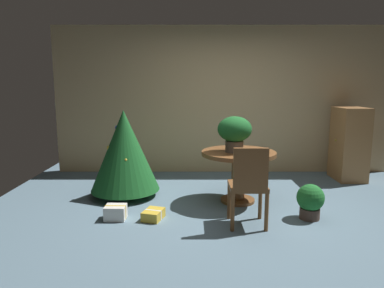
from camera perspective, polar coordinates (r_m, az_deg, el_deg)
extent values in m
plane|color=slate|center=(4.44, 7.54, -11.32)|extent=(6.60, 6.60, 0.00)
cube|color=tan|center=(6.34, 5.25, 7.06)|extent=(6.00, 0.10, 2.60)
cylinder|color=brown|center=(4.89, 7.56, -9.04)|extent=(0.46, 0.46, 0.04)
cylinder|color=brown|center=(4.80, 7.65, -5.38)|extent=(0.18, 0.18, 0.61)
cylinder|color=brown|center=(4.73, 7.74, -1.51)|extent=(1.00, 1.00, 0.05)
cylinder|color=#665B51|center=(4.66, 7.08, -0.40)|extent=(0.24, 0.24, 0.15)
ellipsoid|color=#195623|center=(4.63, 7.14, 2.43)|extent=(0.45, 0.45, 0.34)
sphere|color=red|center=(4.67, 8.90, 2.53)|extent=(0.07, 0.07, 0.07)
sphere|color=red|center=(4.54, 8.48, 3.14)|extent=(0.08, 0.08, 0.08)
cylinder|color=brown|center=(4.22, 6.20, -9.29)|extent=(0.04, 0.04, 0.43)
cylinder|color=brown|center=(4.28, 11.18, -9.17)|extent=(0.04, 0.04, 0.43)
cylinder|color=brown|center=(3.89, 6.76, -11.00)|extent=(0.04, 0.04, 0.43)
cylinder|color=brown|center=(3.95, 12.18, -10.83)|extent=(0.04, 0.04, 0.43)
cube|color=brown|center=(4.01, 9.17, -6.82)|extent=(0.41, 0.40, 0.05)
cube|color=brown|center=(3.77, 9.69, -3.97)|extent=(0.37, 0.05, 0.44)
cylinder|color=brown|center=(5.17, -10.61, -7.78)|extent=(0.10, 0.10, 0.10)
cone|color=#195623|center=(5.02, -10.82, -1.02)|extent=(0.97, 0.97, 1.14)
sphere|color=red|center=(5.20, -11.11, 0.12)|extent=(0.06, 0.06, 0.06)
sphere|color=gold|center=(5.01, -13.26, -0.61)|extent=(0.07, 0.07, 0.07)
sphere|color=gold|center=(4.78, -10.61, -2.56)|extent=(0.04, 0.04, 0.04)
sphere|color=#2D51A8|center=(5.02, -11.96, 2.65)|extent=(0.06, 0.06, 0.06)
cube|color=silver|center=(4.32, -12.23, -10.84)|extent=(0.25, 0.22, 0.17)
cube|color=gold|center=(4.32, -12.23, -10.84)|extent=(0.24, 0.03, 0.17)
cube|color=gold|center=(4.26, -6.20, -11.38)|extent=(0.28, 0.32, 0.11)
cube|color=silver|center=(4.26, -6.20, -11.38)|extent=(0.21, 0.09, 0.11)
cube|color=#9E6B3D|center=(6.39, 24.40, 0.01)|extent=(0.44, 0.61, 1.21)
sphere|color=#B29338|center=(6.29, 22.51, 0.56)|extent=(0.04, 0.04, 0.04)
cylinder|color=#4C382D|center=(4.48, 18.74, -10.67)|extent=(0.24, 0.24, 0.13)
sphere|color=#1E6628|center=(4.41, 18.88, -8.29)|extent=(0.32, 0.32, 0.32)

